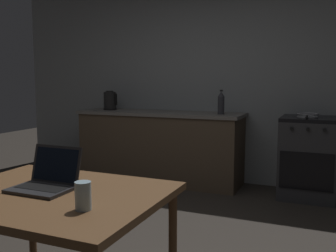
{
  "coord_description": "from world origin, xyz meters",
  "views": [
    {
      "loc": [
        1.43,
        -2.36,
        1.32
      ],
      "look_at": [
        0.01,
        0.98,
        0.88
      ],
      "focal_mm": 40.77,
      "sensor_mm": 36.0,
      "label": 1
    }
  ],
  "objects_px": {
    "stove_oven": "(308,157)",
    "frying_pan": "(308,115)",
    "laptop": "(46,181)",
    "electric_kettle": "(110,101)",
    "drinking_glass": "(83,196)",
    "dining_table": "(53,205)",
    "bottle": "(221,103)"
  },
  "relations": [
    {
      "from": "laptop",
      "to": "bottle",
      "type": "relative_size",
      "value": 1.1
    },
    {
      "from": "electric_kettle",
      "to": "dining_table",
      "type": "bearing_deg",
      "value": -63.75
    },
    {
      "from": "laptop",
      "to": "frying_pan",
      "type": "bearing_deg",
      "value": 54.38
    },
    {
      "from": "drinking_glass",
      "to": "laptop",
      "type": "bearing_deg",
      "value": 153.01
    },
    {
      "from": "laptop",
      "to": "frying_pan",
      "type": "relative_size",
      "value": 0.78
    },
    {
      "from": "dining_table",
      "to": "stove_oven",
      "type": "bearing_deg",
      "value": 68.54
    },
    {
      "from": "dining_table",
      "to": "electric_kettle",
      "type": "height_order",
      "value": "electric_kettle"
    },
    {
      "from": "stove_oven",
      "to": "bottle",
      "type": "height_order",
      "value": "bottle"
    },
    {
      "from": "dining_table",
      "to": "drinking_glass",
      "type": "bearing_deg",
      "value": -27.81
    },
    {
      "from": "electric_kettle",
      "to": "drinking_glass",
      "type": "relative_size",
      "value": 1.98
    },
    {
      "from": "stove_oven",
      "to": "dining_table",
      "type": "bearing_deg",
      "value": -111.46
    },
    {
      "from": "electric_kettle",
      "to": "frying_pan",
      "type": "xyz_separation_m",
      "value": [
        2.54,
        -0.03,
        -0.1
      ]
    },
    {
      "from": "dining_table",
      "to": "drinking_glass",
      "type": "height_order",
      "value": "drinking_glass"
    },
    {
      "from": "laptop",
      "to": "electric_kettle",
      "type": "height_order",
      "value": "electric_kettle"
    },
    {
      "from": "stove_oven",
      "to": "frying_pan",
      "type": "xyz_separation_m",
      "value": [
        -0.02,
        -0.03,
        0.48
      ]
    },
    {
      "from": "laptop",
      "to": "drinking_glass",
      "type": "relative_size",
      "value": 2.43
    },
    {
      "from": "stove_oven",
      "to": "frying_pan",
      "type": "distance_m",
      "value": 0.48
    },
    {
      "from": "stove_oven",
      "to": "electric_kettle",
      "type": "relative_size",
      "value": 3.48
    },
    {
      "from": "dining_table",
      "to": "laptop",
      "type": "xyz_separation_m",
      "value": [
        -0.07,
        0.03,
        0.11
      ]
    },
    {
      "from": "laptop",
      "to": "dining_table",
      "type": "bearing_deg",
      "value": -36.01
    },
    {
      "from": "laptop",
      "to": "drinking_glass",
      "type": "distance_m",
      "value": 0.43
    },
    {
      "from": "dining_table",
      "to": "bottle",
      "type": "relative_size",
      "value": 4.06
    },
    {
      "from": "laptop",
      "to": "electric_kettle",
      "type": "xyz_separation_m",
      "value": [
        -1.36,
        2.87,
        0.26
      ]
    },
    {
      "from": "stove_oven",
      "to": "electric_kettle",
      "type": "distance_m",
      "value": 2.63
    },
    {
      "from": "stove_oven",
      "to": "bottle",
      "type": "bearing_deg",
      "value": -177.27
    },
    {
      "from": "stove_oven",
      "to": "drinking_glass",
      "type": "bearing_deg",
      "value": -104.97
    },
    {
      "from": "laptop",
      "to": "drinking_glass",
      "type": "height_order",
      "value": "laptop"
    },
    {
      "from": "dining_table",
      "to": "bottle",
      "type": "bearing_deg",
      "value": 87.16
    },
    {
      "from": "stove_oven",
      "to": "frying_pan",
      "type": "relative_size",
      "value": 2.21
    },
    {
      "from": "electric_kettle",
      "to": "bottle",
      "type": "bearing_deg",
      "value": -1.83
    },
    {
      "from": "dining_table",
      "to": "drinking_glass",
      "type": "xyz_separation_m",
      "value": [
        0.32,
        -0.17,
        0.14
      ]
    },
    {
      "from": "electric_kettle",
      "to": "drinking_glass",
      "type": "xyz_separation_m",
      "value": [
        1.75,
        -3.06,
        -0.24
      ]
    }
  ]
}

